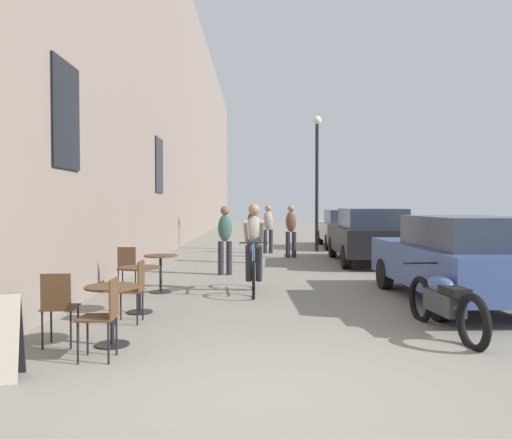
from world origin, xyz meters
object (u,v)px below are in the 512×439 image
parked_car_second (369,235)px  parked_motorcycle (446,302)px  cafe_chair_mid_toward_street (135,287)px  cafe_table_far (161,265)px  cyclist_on_bicycle (255,250)px  cafe_table_near (113,302)px  pedestrian_furthest (269,226)px  cafe_chair_near_toward_wall (60,304)px  pedestrian_far (292,228)px  cafe_chair_far_toward_street (129,266)px  pedestrian_mid (254,230)px  street_lamp (318,166)px  parked_car_nearest (458,258)px  parked_car_third (345,228)px  cafe_table_mid (140,280)px  pedestrian_near (226,236)px  cafe_chair_near_toward_street (105,312)px

parked_car_second → parked_motorcycle: 7.95m
cafe_chair_mid_toward_street → cafe_table_far: (-0.10, 2.49, 0.00)m
cyclist_on_bicycle → parked_car_second: size_ratio=0.39×
cafe_table_near → pedestrian_furthest: 11.68m
cafe_chair_near_toward_wall → cafe_chair_mid_toward_street: 1.36m
cyclist_on_bicycle → pedestrian_far: size_ratio=1.04×
cyclist_on_bicycle → pedestrian_far: bearing=79.6°
cafe_chair_far_toward_street → pedestrian_mid: 5.49m
cafe_chair_near_toward_wall → street_lamp: (4.54, 12.22, 2.59)m
cafe_chair_mid_toward_street → pedestrian_furthest: bearing=78.1°
cafe_table_far → pedestrian_mid: (1.75, 4.86, 0.44)m
cafe_table_near → cafe_chair_far_toward_street: size_ratio=0.81×
cafe_chair_far_toward_street → parked_motorcycle: cafe_chair_far_toward_street is taller
cyclist_on_bicycle → pedestrian_mid: (-0.05, 4.83, 0.15)m
pedestrian_mid → parked_car_nearest: pedestrian_mid is taller
cafe_table_near → pedestrian_furthest: bearing=79.4°
cyclist_on_bicycle → parked_car_third: 10.78m
cafe_table_mid → pedestrian_near: 4.41m
parked_motorcycle → cafe_table_near: bearing=-172.1°
cafe_chair_mid_toward_street → cafe_chair_far_toward_street: bearing=106.3°
cafe_chair_near_toward_street → pedestrian_furthest: size_ratio=0.53×
pedestrian_near → parked_car_third: pedestrian_near is taller
cafe_chair_near_toward_street → parked_car_nearest: bearing=31.5°
cafe_table_mid → cafe_chair_far_toward_street: cafe_chair_far_toward_street is taller
pedestrian_furthest → pedestrian_far: bearing=-64.6°
cafe_chair_near_toward_street → parked_car_second: 10.29m
parked_car_second → pedestrian_far: bearing=144.6°
cafe_table_far → parked_car_second: size_ratio=0.16×
parked_car_second → pedestrian_mid: bearing=179.7°
cafe_table_near → cafe_chair_mid_toward_street: 1.15m
cafe_table_near → parked_motorcycle: bearing=7.9°
pedestrian_mid → cafe_chair_near_toward_street: bearing=-99.8°
pedestrian_furthest → parked_car_third: bearing=37.6°
cafe_chair_near_toward_wall → cafe_table_mid: (0.52, 1.90, 0.00)m
cafe_chair_mid_toward_street → parked_car_nearest: size_ratio=0.21×
cafe_chair_mid_toward_street → pedestrian_furthest: pedestrian_furthest is taller
cafe_chair_near_toward_wall → parked_motorcycle: 4.87m
cafe_chair_mid_toward_street → street_lamp: street_lamp is taller
cafe_table_mid → pedestrian_mid: 6.92m
cafe_chair_mid_toward_street → parked_motorcycle: 4.27m
cyclist_on_bicycle → street_lamp: (2.25, 8.47, 2.30)m
pedestrian_mid → parked_motorcycle: 8.35m
cafe_chair_near_toward_street → cafe_chair_near_toward_wall: 0.84m
cafe_chair_near_toward_wall → street_lamp: 13.29m
cafe_chair_mid_toward_street → parked_car_second: parked_car_second is taller
cafe_chair_near_toward_wall → cafe_table_far: (0.50, 3.72, 0.00)m
cafe_table_near → parked_car_nearest: (5.17, 2.57, 0.26)m
pedestrian_furthest → street_lamp: size_ratio=0.34×
cafe_table_near → parked_car_second: size_ratio=0.16×
cafe_chair_near_toward_street → pedestrian_far: pedestrian_far is taller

